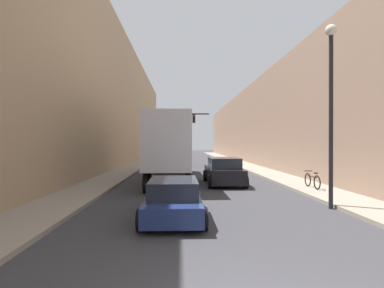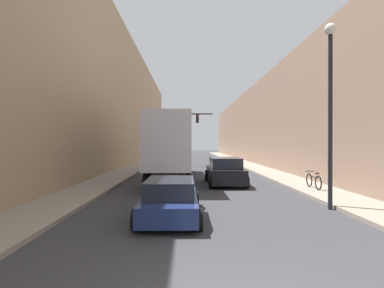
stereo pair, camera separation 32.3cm
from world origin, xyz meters
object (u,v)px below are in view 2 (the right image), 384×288
at_px(sedan_car, 170,199).
at_px(parked_bicycle, 314,181).
at_px(suv_car, 225,172).
at_px(traffic_signal_gantry, 169,126).
at_px(street_lamp, 330,90).
at_px(semi_truck, 172,146).

relative_size(sedan_car, parked_bicycle, 2.37).
distance_m(sedan_car, suv_car, 8.46).
relative_size(traffic_signal_gantry, street_lamp, 0.96).
distance_m(traffic_signal_gantry, street_lamp, 22.23).
bearing_deg(semi_truck, sedan_car, -87.52).
bearing_deg(traffic_signal_gantry, suv_car, -73.35).
distance_m(sedan_car, traffic_signal_gantry, 22.46).
distance_m(semi_truck, suv_car, 4.22).
xyz_separation_m(semi_truck, street_lamp, (6.36, -9.04, 2.18)).
relative_size(semi_truck, traffic_signal_gantry, 1.93).
relative_size(suv_car, parked_bicycle, 2.51).
bearing_deg(suv_car, semi_truck, 146.09).
bearing_deg(street_lamp, sedan_car, -169.21).
relative_size(semi_truck, parked_bicycle, 7.05).
xyz_separation_m(semi_truck, sedan_car, (0.44, -10.17, -1.65)).
relative_size(semi_truck, sedan_car, 2.98).
bearing_deg(street_lamp, semi_truck, 125.12).
height_order(traffic_signal_gantry, street_lamp, street_lamp).
xyz_separation_m(suv_car, parked_bicycle, (4.25, -2.64, -0.24)).
relative_size(traffic_signal_gantry, parked_bicycle, 3.65).
distance_m(semi_truck, sedan_car, 10.31).
height_order(sedan_car, traffic_signal_gantry, traffic_signal_gantry).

